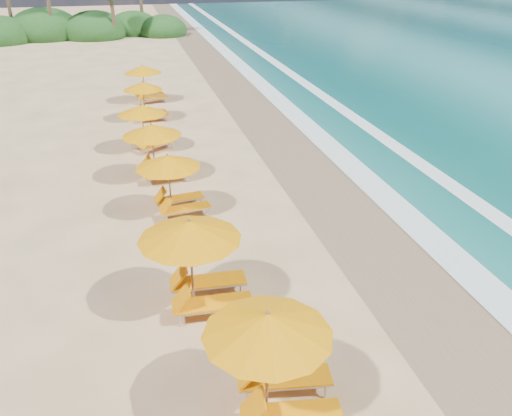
% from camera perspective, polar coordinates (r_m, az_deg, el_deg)
% --- Properties ---
extents(ground, '(160.00, 160.00, 0.00)m').
position_cam_1_polar(ground, '(16.61, 0.00, -3.71)').
color(ground, '#DBB380').
rests_on(ground, ground).
extents(wet_sand, '(4.00, 160.00, 0.01)m').
position_cam_1_polar(wet_sand, '(17.87, 12.55, -2.05)').
color(wet_sand, '#8C7353').
rests_on(wet_sand, ground).
extents(surf_foam, '(4.00, 160.00, 0.01)m').
position_cam_1_polar(surf_foam, '(19.15, 19.86, -0.99)').
color(surf_foam, white).
rests_on(surf_foam, ground).
extents(station_3, '(2.96, 2.81, 2.51)m').
position_cam_1_polar(station_3, '(10.31, 2.35, -15.90)').
color(station_3, olive).
rests_on(station_3, ground).
extents(station_4, '(2.87, 2.67, 2.59)m').
position_cam_1_polar(station_4, '(13.11, -6.22, -5.45)').
color(station_4, olive).
rests_on(station_4, ground).
extents(station_5, '(2.62, 2.49, 2.24)m').
position_cam_1_polar(station_5, '(18.07, -8.90, 3.03)').
color(station_5, olive).
rests_on(station_5, ground).
extents(station_6, '(2.71, 2.55, 2.36)m').
position_cam_1_polar(station_6, '(21.02, -10.68, 6.48)').
color(station_6, olive).
rests_on(station_6, ground).
extents(station_7, '(2.96, 2.96, 2.20)m').
position_cam_1_polar(station_7, '(24.41, -11.90, 8.96)').
color(station_7, olive).
rests_on(station_7, ground).
extents(station_8, '(2.42, 2.27, 2.13)m').
position_cam_1_polar(station_8, '(28.99, -11.83, 11.64)').
color(station_8, olive).
rests_on(station_8, ground).
extents(station_9, '(2.70, 2.58, 2.24)m').
position_cam_1_polar(station_9, '(32.68, -11.86, 13.40)').
color(station_9, olive).
rests_on(station_9, ground).
extents(treeline, '(25.80, 8.80, 9.74)m').
position_cam_1_polar(treeline, '(60.24, -21.07, 17.83)').
color(treeline, '#163D14').
rests_on(treeline, ground).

